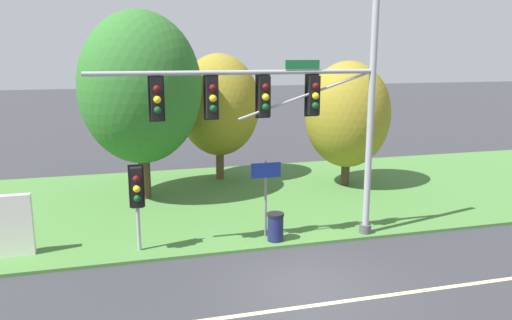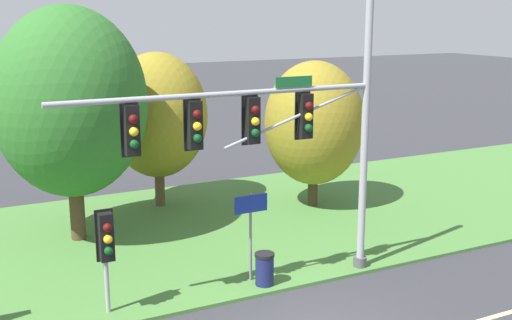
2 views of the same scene
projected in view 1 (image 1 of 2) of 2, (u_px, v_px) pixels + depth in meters
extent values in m
plane|color=#333338|center=(305.00, 283.00, 13.52)|extent=(160.00, 160.00, 0.00)
cube|color=beige|center=(322.00, 304.00, 12.38)|extent=(36.00, 0.16, 0.01)
cube|color=#477A38|center=(237.00, 198.00, 21.29)|extent=(48.00, 11.50, 0.10)
cylinder|color=#9EA0A5|center=(370.00, 119.00, 16.21)|extent=(0.22, 0.22, 7.81)
cylinder|color=#4C4C51|center=(365.00, 229.00, 17.00)|extent=(0.40, 0.40, 0.30)
cylinder|color=#9EA0A5|center=(238.00, 73.00, 14.77)|extent=(8.81, 0.14, 0.14)
cylinder|color=#9EA0A5|center=(307.00, 95.00, 15.47)|extent=(4.43, 0.08, 1.48)
cube|color=black|center=(313.00, 95.00, 15.53)|extent=(0.34, 0.28, 1.22)
cube|color=black|center=(312.00, 95.00, 15.68)|extent=(0.46, 0.04, 1.34)
sphere|color=#4C0C0C|center=(316.00, 86.00, 15.30)|extent=(0.22, 0.22, 0.22)
sphere|color=yellow|center=(316.00, 96.00, 15.36)|extent=(0.22, 0.22, 0.22)
sphere|color=#0C4219|center=(315.00, 106.00, 15.42)|extent=(0.22, 0.22, 0.22)
cube|color=black|center=(264.00, 97.00, 15.12)|extent=(0.34, 0.28, 1.22)
cube|color=black|center=(263.00, 96.00, 15.27)|extent=(0.46, 0.04, 1.34)
sphere|color=#4C0C0C|center=(266.00, 87.00, 14.89)|extent=(0.22, 0.22, 0.22)
sphere|color=yellow|center=(266.00, 97.00, 14.95)|extent=(0.22, 0.22, 0.22)
sphere|color=#0C4219|center=(266.00, 107.00, 15.02)|extent=(0.22, 0.22, 0.22)
cube|color=black|center=(212.00, 98.00, 14.72)|extent=(0.34, 0.28, 1.22)
cube|color=black|center=(211.00, 97.00, 14.87)|extent=(0.46, 0.04, 1.34)
sphere|color=#4C0C0C|center=(213.00, 88.00, 14.49)|extent=(0.22, 0.22, 0.22)
sphere|color=yellow|center=(213.00, 98.00, 14.55)|extent=(0.22, 0.22, 0.22)
sphere|color=#0C4219|center=(213.00, 109.00, 14.61)|extent=(0.22, 0.22, 0.22)
cube|color=black|center=(157.00, 99.00, 14.31)|extent=(0.34, 0.28, 1.22)
cube|color=black|center=(156.00, 99.00, 14.46)|extent=(0.46, 0.04, 1.34)
sphere|color=#4C0C0C|center=(157.00, 89.00, 14.08)|extent=(0.22, 0.22, 0.22)
sphere|color=yellow|center=(157.00, 100.00, 14.14)|extent=(0.22, 0.22, 0.22)
sphere|color=#0C4219|center=(158.00, 110.00, 14.21)|extent=(0.22, 0.22, 0.22)
cube|color=#196B33|center=(303.00, 65.00, 15.18)|extent=(1.10, 0.04, 0.28)
cylinder|color=#9EA0A5|center=(138.00, 210.00, 15.27)|extent=(0.12, 0.12, 2.63)
cube|color=black|center=(137.00, 187.00, 14.92)|extent=(0.34, 0.28, 1.22)
cube|color=black|center=(136.00, 186.00, 15.07)|extent=(0.46, 0.04, 1.34)
sphere|color=#4C0C0C|center=(136.00, 179.00, 14.69)|extent=(0.22, 0.22, 0.22)
sphere|color=yellow|center=(137.00, 189.00, 14.75)|extent=(0.22, 0.22, 0.22)
sphere|color=#0C4219|center=(137.00, 199.00, 14.82)|extent=(0.22, 0.22, 0.22)
cylinder|color=slate|center=(266.00, 199.00, 16.46)|extent=(0.08, 0.08, 2.57)
cube|color=#193399|center=(266.00, 170.00, 16.22)|extent=(1.00, 0.03, 0.50)
cylinder|color=#4C3823|center=(144.00, 160.00, 20.81)|extent=(0.49, 0.49, 3.27)
ellipsoid|color=#2D6B28|center=(140.00, 88.00, 20.18)|extent=(4.94, 4.94, 6.18)
cylinder|color=brown|center=(220.00, 153.00, 24.16)|extent=(0.39, 0.39, 2.53)
ellipsoid|color=olive|center=(219.00, 105.00, 23.67)|extent=(3.86, 3.86, 4.83)
cylinder|color=#423021|center=(346.00, 161.00, 22.96)|extent=(0.38, 0.38, 2.23)
ellipsoid|color=olive|center=(348.00, 115.00, 22.51)|extent=(3.83, 3.83, 4.79)
cube|color=silver|center=(13.00, 225.00, 14.95)|extent=(1.10, 0.24, 1.90)
cube|color=#4C4C51|center=(2.00, 255.00, 15.04)|extent=(0.10, 0.20, 0.10)
cube|color=#4C4C51|center=(31.00, 252.00, 15.24)|extent=(0.10, 0.20, 0.10)
cylinder|color=#191E4C|center=(275.00, 228.00, 16.25)|extent=(0.52, 0.52, 0.85)
cylinder|color=black|center=(276.00, 214.00, 16.15)|extent=(0.56, 0.56, 0.08)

